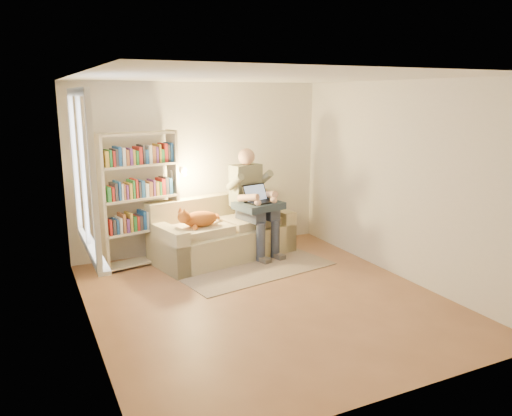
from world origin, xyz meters
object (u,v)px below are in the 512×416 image
cat (197,219)px  laptop (262,197)px  bookshelf (139,193)px  sofa (222,235)px  person (252,197)px

cat → laptop: bearing=-10.2°
bookshelf → laptop: bearing=-23.6°
sofa → laptop: laptop is taller
cat → laptop: 1.07m
person → cat: (-0.95, -0.18, -0.21)m
laptop → bookshelf: bookshelf is taller
person → laptop: bearing=-66.5°
laptop → bookshelf: 1.81m
cat → laptop: (1.05, 0.03, 0.21)m
laptop → bookshelf: size_ratio=0.24×
sofa → laptop: size_ratio=4.84×
cat → bookshelf: 0.90m
cat → bookshelf: bearing=139.0°
person → cat: size_ratio=2.19×
sofa → bookshelf: 1.41m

